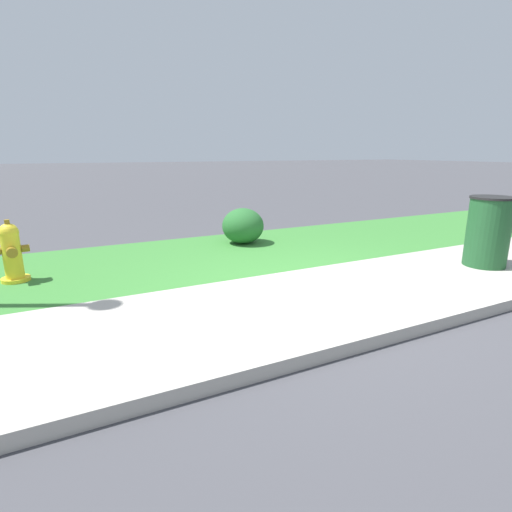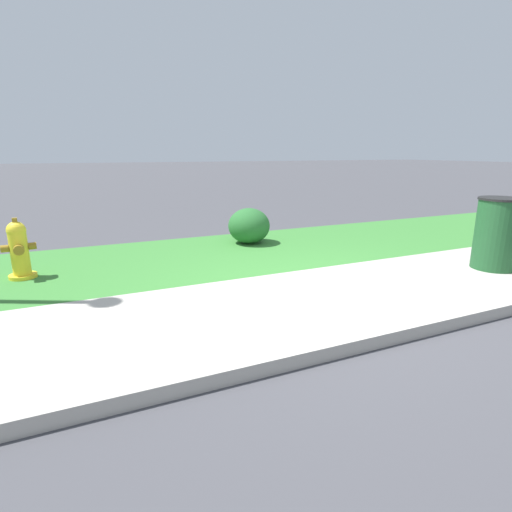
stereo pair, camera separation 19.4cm
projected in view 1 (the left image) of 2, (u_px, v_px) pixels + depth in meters
ground_plane at (327, 297)px, 4.43m from camera, size 120.00×120.00×0.00m
sidewalk_pavement at (327, 297)px, 4.43m from camera, size 18.00×2.01×0.01m
grass_verge at (239, 251)px, 6.47m from camera, size 18.00×2.71×0.01m
street_curb at (402, 330)px, 3.48m from camera, size 18.00×0.16×0.12m
fire_hydrant_by_grass_verge at (12, 252)px, 4.88m from camera, size 0.40×0.38×0.77m
trash_bin at (488, 232)px, 5.51m from camera, size 0.58×0.58×0.98m
shrub_bush_near_lamp at (243, 226)px, 6.96m from camera, size 0.73×0.73×0.62m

